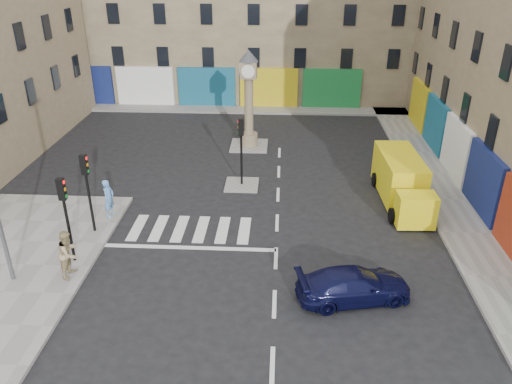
# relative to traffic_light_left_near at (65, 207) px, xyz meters

# --- Properties ---
(ground) EXTENTS (120.00, 120.00, 0.00)m
(ground) POSITION_rel_traffic_light_left_near_xyz_m (8.30, -0.20, -2.62)
(ground) COLOR black
(ground) RESTS_ON ground
(sidewalk_right) EXTENTS (2.60, 30.00, 0.15)m
(sidewalk_right) POSITION_rel_traffic_light_left_near_xyz_m (17.00, 9.80, -2.55)
(sidewalk_right) COLOR gray
(sidewalk_right) RESTS_ON ground
(sidewalk_far) EXTENTS (32.00, 2.40, 0.15)m
(sidewalk_far) POSITION_rel_traffic_light_left_near_xyz_m (4.30, 22.00, -2.55)
(sidewalk_far) COLOR gray
(sidewalk_far) RESTS_ON ground
(island_near) EXTENTS (1.80, 1.80, 0.12)m
(island_near) POSITION_rel_traffic_light_left_near_xyz_m (6.30, 7.80, -2.56)
(island_near) COLOR gray
(island_near) RESTS_ON ground
(island_far) EXTENTS (2.40, 2.40, 0.12)m
(island_far) POSITION_rel_traffic_light_left_near_xyz_m (6.30, 13.80, -2.56)
(island_far) COLOR gray
(island_far) RESTS_ON ground
(traffic_light_left_near) EXTENTS (0.28, 0.22, 3.70)m
(traffic_light_left_near) POSITION_rel_traffic_light_left_near_xyz_m (0.00, 0.00, 0.00)
(traffic_light_left_near) COLOR black
(traffic_light_left_near) RESTS_ON sidewalk_left
(traffic_light_left_far) EXTENTS (0.28, 0.22, 3.70)m
(traffic_light_left_far) POSITION_rel_traffic_light_left_near_xyz_m (0.00, 2.40, 0.00)
(traffic_light_left_far) COLOR black
(traffic_light_left_far) RESTS_ON sidewalk_left
(traffic_light_island) EXTENTS (0.28, 0.22, 3.70)m
(traffic_light_island) POSITION_rel_traffic_light_left_near_xyz_m (6.30, 7.80, -0.03)
(traffic_light_island) COLOR black
(traffic_light_island) RESTS_ON island_near
(clock_pillar) EXTENTS (1.20, 1.20, 6.10)m
(clock_pillar) POSITION_rel_traffic_light_left_near_xyz_m (6.30, 13.80, 0.93)
(clock_pillar) COLOR #947D61
(clock_pillar) RESTS_ON island_far
(navy_sedan) EXTENTS (4.52, 2.60, 1.23)m
(navy_sedan) POSITION_rel_traffic_light_left_near_xyz_m (11.20, -1.73, -2.01)
(navy_sedan) COLOR black
(navy_sedan) RESTS_ON ground
(yellow_van) EXTENTS (2.26, 6.18, 2.22)m
(yellow_van) POSITION_rel_traffic_light_left_near_xyz_m (14.56, 6.52, -1.52)
(yellow_van) COLOR yellow
(yellow_van) RESTS_ON ground
(pedestrian_blue) EXTENTS (0.57, 0.75, 1.86)m
(pedestrian_blue) POSITION_rel_traffic_light_left_near_xyz_m (0.30, 3.84, -1.54)
(pedestrian_blue) COLOR #5D91D5
(pedestrian_blue) RESTS_ON sidewalk_left
(pedestrian_tan) EXTENTS (0.83, 1.02, 1.95)m
(pedestrian_tan) POSITION_rel_traffic_light_left_near_xyz_m (0.30, -0.98, -1.49)
(pedestrian_tan) COLOR tan
(pedestrian_tan) RESTS_ON sidewalk_left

